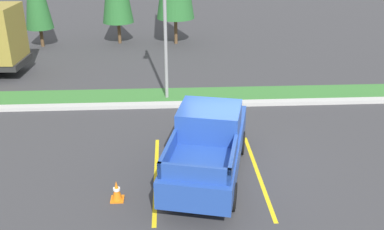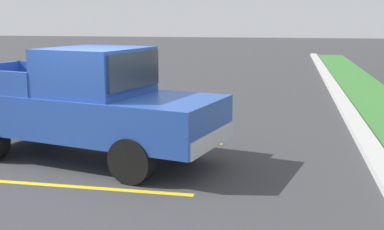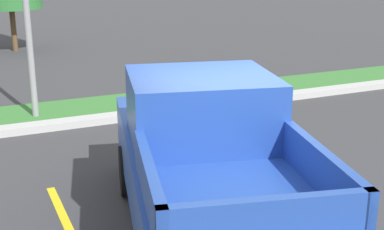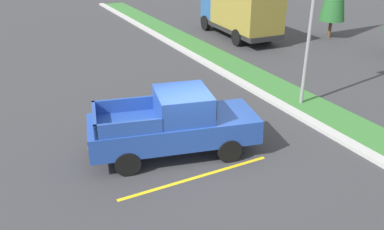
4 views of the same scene
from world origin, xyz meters
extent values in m
plane|color=#38383A|center=(0.00, 0.00, 0.00)|extent=(120.00, 120.00, 0.00)
cube|color=yellow|center=(-2.21, -0.39, 0.00)|extent=(0.12, 4.80, 0.01)
cube|color=yellow|center=(0.89, -0.39, 0.00)|extent=(0.12, 4.80, 0.01)
cube|color=#B2B2AD|center=(0.00, 5.00, 0.07)|extent=(56.00, 0.40, 0.15)
cube|color=#387533|center=(0.00, 6.10, 0.03)|extent=(56.00, 1.80, 0.06)
cylinder|color=black|center=(-1.13, 1.31, 0.38)|extent=(0.45, 0.80, 0.76)
cylinder|color=black|center=(0.53, 0.92, 0.38)|extent=(0.45, 0.80, 0.76)
cylinder|color=black|center=(-1.84, -1.70, 0.38)|extent=(0.45, 0.80, 0.76)
cylinder|color=black|center=(-0.19, -2.10, 0.38)|extent=(0.45, 0.80, 0.76)
cube|color=#23479E|center=(-0.66, -0.39, 0.88)|extent=(3.05, 5.50, 0.76)
cube|color=#23479E|center=(-0.59, -0.10, 1.68)|extent=(2.08, 1.96, 0.84)
cube|color=#2D3842|center=(-0.40, 0.70, 1.73)|extent=(1.59, 0.43, 0.63)
cube|color=#23479E|center=(-1.82, -1.61, 1.48)|extent=(0.54, 1.87, 0.44)
cube|color=#23479E|center=(-0.16, -2.00, 1.48)|extent=(0.54, 1.87, 0.44)
cube|color=#23479E|center=(-1.20, -2.68, 1.48)|extent=(1.77, 0.51, 0.44)
cube|color=silver|center=(-0.07, 2.09, 0.64)|extent=(1.79, 0.57, 0.28)
cylinder|color=black|center=(-10.38, 10.64, 0.50)|extent=(1.02, 0.36, 1.00)
cylinder|color=gray|center=(-1.86, 5.90, 3.58)|extent=(0.14, 0.14, 7.16)
cylinder|color=brown|center=(-9.39, 14.82, 0.56)|extent=(0.20, 0.20, 1.11)
cylinder|color=brown|center=(-4.78, 15.38, 0.65)|extent=(0.20, 0.20, 1.31)
cylinder|color=brown|center=(-1.27, 15.08, 0.79)|extent=(0.20, 0.20, 1.58)
cube|color=orange|center=(-3.24, -1.53, 0.02)|extent=(0.36, 0.36, 0.04)
cone|color=orange|center=(-3.24, -1.53, 0.32)|extent=(0.28, 0.28, 0.56)
cylinder|color=white|center=(-3.24, -1.53, 0.35)|extent=(0.19, 0.19, 0.07)
camera|label=1|loc=(-1.74, -11.66, 7.05)|focal=40.87mm
camera|label=2|loc=(7.67, 3.34, 2.62)|focal=45.31mm
camera|label=3|loc=(-3.28, -5.85, 3.51)|focal=49.56mm
camera|label=4|loc=(9.56, -5.03, 6.63)|focal=37.78mm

